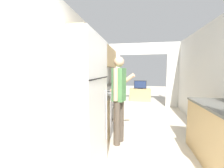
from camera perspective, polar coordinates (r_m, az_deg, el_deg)
wall_left at (r=3.25m, az=-9.48°, el=6.55°), size 0.38×7.08×2.50m
wall_far_with_doorway at (r=5.62m, az=12.61°, el=5.82°), size 3.12×0.06×2.50m
counter_left at (r=4.12m, az=-1.74°, el=-7.98°), size 0.62×3.33×0.91m
refrigerator at (r=1.88m, az=-15.24°, el=-9.98°), size 0.72×0.84×1.85m
range_oven at (r=3.33m, az=-4.64°, el=-11.19°), size 0.66×0.75×1.05m
person at (r=2.65m, az=2.87°, el=-5.64°), size 0.54×0.45×1.68m
tv_cabinet at (r=6.61m, az=11.52°, el=-4.38°), size 0.96×0.42×0.58m
television at (r=6.51m, az=11.61°, el=-0.32°), size 0.56×0.16×0.38m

